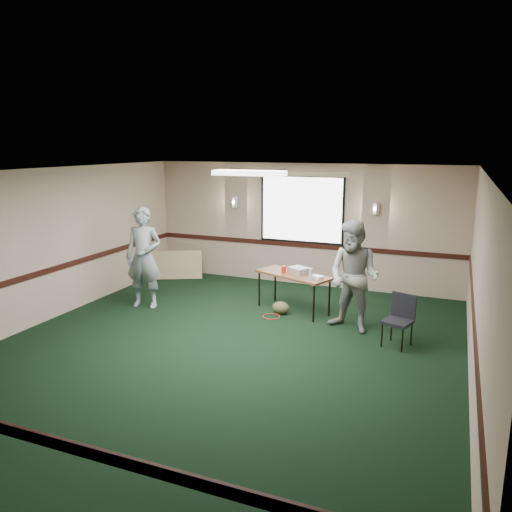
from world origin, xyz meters
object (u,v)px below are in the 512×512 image
at_px(conference_chair, 400,316).
at_px(person_left, 144,257).
at_px(projector, 299,270).
at_px(folding_table, 294,276).
at_px(person_right, 354,277).

bearing_deg(conference_chair, person_left, -163.32).
bearing_deg(conference_chair, projector, 170.80).
bearing_deg(person_left, conference_chair, -12.04).
height_order(projector, conference_chair, projector).
bearing_deg(folding_table, projector, 68.16).
bearing_deg(folding_table, person_right, -3.73).
xyz_separation_m(folding_table, projector, (0.07, 0.08, 0.11)).
distance_m(folding_table, projector, 0.15).
height_order(person_left, person_right, person_left).
relative_size(person_left, person_right, 1.04).
bearing_deg(projector, folding_table, -104.98).
xyz_separation_m(conference_chair, person_right, (-0.81, 0.35, 0.46)).
bearing_deg(projector, conference_chair, 1.63).
xyz_separation_m(folding_table, person_left, (-2.75, -0.82, 0.30)).
xyz_separation_m(projector, person_right, (1.17, -0.68, 0.16)).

